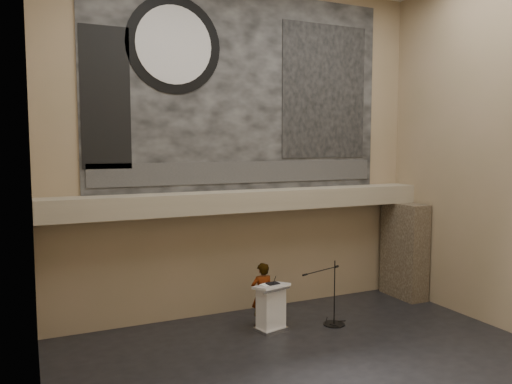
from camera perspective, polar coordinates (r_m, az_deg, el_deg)
name	(u,v)px	position (r m, az deg, el deg)	size (l,w,h in m)	color
floor	(325,371)	(10.28, 7.94, -19.64)	(10.00, 10.00, 0.00)	black
wall_back	(243,149)	(12.87, -1.50, 4.96)	(10.00, 0.02, 8.50)	#8B7A58
wall_left	(32,151)	(7.83, -24.23, 4.26)	(0.02, 8.00, 8.50)	#8B7A58
soffit	(249,201)	(12.58, -0.76, -0.98)	(10.00, 0.80, 0.50)	gray
sprinkler_left	(189,215)	(12.01, -7.66, -2.67)	(0.04, 0.04, 0.06)	#B2893D
sprinkler_right	(315,208)	(13.45, 6.75, -1.81)	(0.04, 0.04, 0.06)	#B2893D
banner	(243,92)	(12.91, -1.46, 11.41)	(8.00, 0.05, 5.00)	black
banner_text_strip	(244,172)	(12.82, -1.37, 2.28)	(7.76, 0.02, 0.55)	#303030
banner_clock_rim	(174,45)	(12.43, -9.36, 16.24)	(2.30, 2.30, 0.02)	black
banner_clock_face	(174,45)	(12.41, -9.33, 16.26)	(1.84, 1.84, 0.02)	silver
banner_building_print	(325,92)	(14.01, 7.84, 11.29)	(2.60, 0.02, 3.60)	black
banner_brick_print	(106,98)	(11.92, -16.81, 10.24)	(1.10, 0.02, 3.20)	black
stone_pier	(404,250)	(14.96, 16.58, -6.39)	(0.60, 1.40, 2.70)	#413528
lectern	(271,307)	(11.98, 1.72, -13.06)	(0.86, 0.69, 1.14)	silver
binder	(273,284)	(11.84, 1.95, -10.43)	(0.27, 0.22, 0.04)	black
papers	(267,285)	(11.79, 1.30, -10.58)	(0.23, 0.31, 0.01)	white
speaker_person	(262,295)	(12.20, 0.71, -11.64)	(0.56, 0.37, 1.55)	beige
mic_stand	(333,316)	(12.56, 8.81, -13.82)	(1.34, 0.61, 1.58)	black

